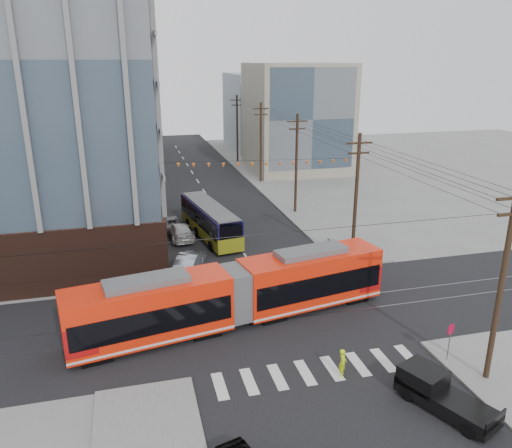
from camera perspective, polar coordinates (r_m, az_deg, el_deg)
The scene contains 16 objects.
ground at distance 31.57m, azimuth 5.14°, elevation -13.33°, with size 160.00×160.00×0.00m, color slate.
bg_bldg_nw_near at distance 77.93m, azimuth -20.54°, elevation 11.67°, with size 18.00×16.00×18.00m, color #8C99A5.
bg_bldg_ne_near at distance 77.94m, azimuth 4.64°, elevation 12.00°, with size 14.00×14.00×16.00m, color gray.
bg_bldg_nw_far at distance 97.52m, azimuth -17.76°, elevation 13.67°, with size 16.00×18.00×20.00m, color gray.
bg_bldg_ne_far at distance 97.60m, azimuth 1.85°, elevation 12.73°, with size 16.00×16.00×14.00m, color #8C99A5.
utility_pole_near at distance 28.47m, azimuth 26.20°, elevation -6.49°, with size 0.30×0.30×11.00m, color black.
utility_pole_far at distance 83.87m, azimuth -2.16°, elevation 10.77°, with size 0.30×0.30×11.00m, color black.
streetcar at distance 32.67m, azimuth -2.41°, elevation -8.00°, with size 21.27×2.99×4.10m, color red, non-canonical shape.
city_bus at distance 48.66m, azimuth -5.30°, elevation 0.42°, with size 2.49×11.49×3.25m, color #15113D, non-canonical shape.
pickup_truck at distance 27.47m, azimuth 20.97°, elevation -17.92°, with size 1.76×4.94×1.68m, color black, non-canonical shape.
parked_car_silver at distance 41.31m, azimuth -7.59°, elevation -4.26°, with size 1.63×4.69×1.54m, color #99A2B0.
parked_car_white at distance 48.59m, azimuth -8.65°, elevation -0.82°, with size 2.12×5.22×1.52m, color #BCBABA.
parked_car_grey at distance 52.00m, azimuth -9.81°, elevation 0.21°, with size 1.95×4.24×1.18m, color slate.
pedestrian at distance 28.56m, azimuth 9.87°, elevation -15.35°, with size 0.60×0.39×1.64m, color #D9FF12.
stop_sign at distance 31.08m, azimuth 21.18°, elevation -12.71°, with size 0.70×0.70×2.31m, color #B90029, non-canonical shape.
jersey_barrier at distance 45.49m, azimuth 9.37°, elevation -2.73°, with size 0.84×3.72×0.74m, color gray.
Camera 1 is at (-9.39, -25.19, 16.54)m, focal length 35.00 mm.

